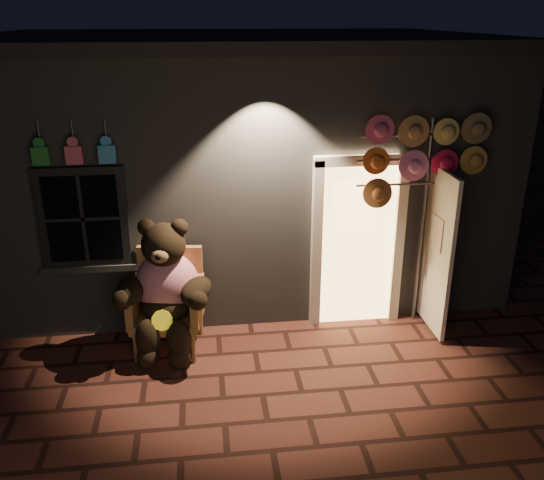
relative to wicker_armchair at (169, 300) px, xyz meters
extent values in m
plane|color=#542920|center=(0.99, -1.16, -0.59)|extent=(60.00, 60.00, 0.00)
cube|color=slate|center=(0.99, 2.84, 1.06)|extent=(7.00, 5.00, 3.30)
cube|color=black|center=(0.99, 2.84, 2.79)|extent=(7.30, 5.30, 0.16)
cube|color=black|center=(-0.91, 0.30, 0.96)|extent=(1.00, 0.10, 1.20)
cube|color=black|center=(-0.91, 0.27, 0.96)|extent=(0.82, 0.06, 1.02)
cube|color=slate|center=(-0.91, 0.30, 0.33)|extent=(1.10, 0.14, 0.08)
cube|color=#E5BA67|center=(2.34, 0.32, 0.46)|extent=(0.92, 0.10, 2.10)
cube|color=beige|center=(1.82, 0.28, 0.46)|extent=(0.12, 0.12, 2.20)
cube|color=beige|center=(2.86, 0.28, 0.46)|extent=(0.12, 0.12, 2.20)
cube|color=beige|center=(2.34, 0.28, 1.54)|extent=(1.16, 0.12, 0.12)
cube|color=beige|center=(3.24, -0.06, 0.46)|extent=(0.05, 0.80, 2.00)
cube|color=#227C2C|center=(-1.26, 0.22, 1.71)|extent=(0.18, 0.07, 0.20)
cylinder|color=#59595E|center=(-1.26, 0.28, 1.96)|extent=(0.02, 0.02, 0.25)
cube|color=#CA536B|center=(-0.91, 0.22, 1.71)|extent=(0.18, 0.07, 0.20)
cylinder|color=#59595E|center=(-0.91, 0.28, 1.96)|extent=(0.02, 0.02, 0.25)
cube|color=#3788C0|center=(-0.56, 0.22, 1.71)|extent=(0.18, 0.07, 0.20)
cylinder|color=#59595E|center=(-0.56, 0.28, 1.96)|extent=(0.02, 0.02, 0.25)
cube|color=olive|center=(-0.01, -0.09, -0.18)|extent=(0.86, 0.81, 0.11)
cube|color=olive|center=(0.03, 0.23, 0.20)|extent=(0.77, 0.19, 0.77)
cube|color=olive|center=(-0.38, -0.07, 0.04)|extent=(0.18, 0.66, 0.44)
cube|color=olive|center=(0.34, -0.17, 0.04)|extent=(0.18, 0.66, 0.44)
cylinder|color=olive|center=(-0.38, -0.35, -0.41)|extent=(0.05, 0.05, 0.35)
cylinder|color=olive|center=(0.27, -0.44, -0.41)|extent=(0.05, 0.05, 0.35)
cylinder|color=olive|center=(-0.30, 0.26, -0.41)|extent=(0.05, 0.05, 0.35)
cylinder|color=olive|center=(0.36, 0.16, -0.41)|extent=(0.05, 0.05, 0.35)
ellipsoid|color=#CE1642|center=(0.00, -0.04, 0.23)|extent=(0.81, 0.69, 0.78)
ellipsoid|color=black|center=(-0.01, -0.13, 0.00)|extent=(0.67, 0.60, 0.36)
sphere|color=black|center=(-0.01, -0.10, 0.74)|extent=(0.56, 0.56, 0.50)
sphere|color=black|center=(-0.18, -0.04, 0.94)|extent=(0.20, 0.20, 0.20)
sphere|color=black|center=(0.18, -0.09, 0.94)|extent=(0.20, 0.20, 0.20)
ellipsoid|color=brown|center=(-0.04, -0.32, 0.70)|extent=(0.21, 0.16, 0.16)
ellipsoid|color=black|center=(-0.40, -0.23, 0.27)|extent=(0.38, 0.56, 0.28)
ellipsoid|color=black|center=(0.33, -0.33, 0.27)|extent=(0.49, 0.58, 0.28)
ellipsoid|color=black|center=(-0.23, -0.43, -0.26)|extent=(0.28, 0.28, 0.48)
ellipsoid|color=black|center=(0.12, -0.47, -0.26)|extent=(0.28, 0.28, 0.48)
sphere|color=black|center=(-0.24, -0.49, -0.45)|extent=(0.26, 0.26, 0.26)
sphere|color=black|center=(0.11, -0.54, -0.45)|extent=(0.26, 0.26, 0.26)
cylinder|color=yellow|center=(-0.06, -0.45, -0.02)|extent=(0.25, 0.13, 0.23)
cylinder|color=#59595E|center=(3.13, 0.22, 0.72)|extent=(0.04, 0.04, 2.62)
cylinder|color=#59595E|center=(2.84, 0.20, 1.84)|extent=(1.16, 0.03, 0.03)
cylinder|color=#59595E|center=(2.84, 0.20, 1.55)|extent=(1.16, 0.03, 0.03)
cylinder|color=#59595E|center=(2.84, 0.20, 1.26)|extent=(1.16, 0.03, 0.03)
cylinder|color=#CE5074|center=(2.49, 0.14, 1.89)|extent=(0.33, 0.11, 0.33)
cylinder|color=#AE7F48|center=(2.87, 0.11, 1.89)|extent=(0.33, 0.11, 0.33)
cylinder|color=#E3C862|center=(3.26, 0.08, 1.89)|extent=(0.33, 0.11, 0.33)
cylinder|color=olive|center=(3.65, 0.14, 1.89)|extent=(0.33, 0.11, 0.33)
cylinder|color=orange|center=(2.49, 0.11, 1.55)|extent=(0.33, 0.11, 0.33)
cylinder|color=pink|center=(2.87, 0.08, 1.55)|extent=(0.33, 0.11, 0.33)
cylinder|color=#CB1846|center=(3.26, 0.14, 1.55)|extent=(0.33, 0.11, 0.33)
cylinder|color=gold|center=(3.65, 0.11, 1.55)|extent=(0.33, 0.11, 0.33)
cylinder|color=brown|center=(2.49, 0.08, 1.21)|extent=(0.33, 0.11, 0.33)
camera|label=1|loc=(0.46, -6.15, 3.15)|focal=38.00mm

